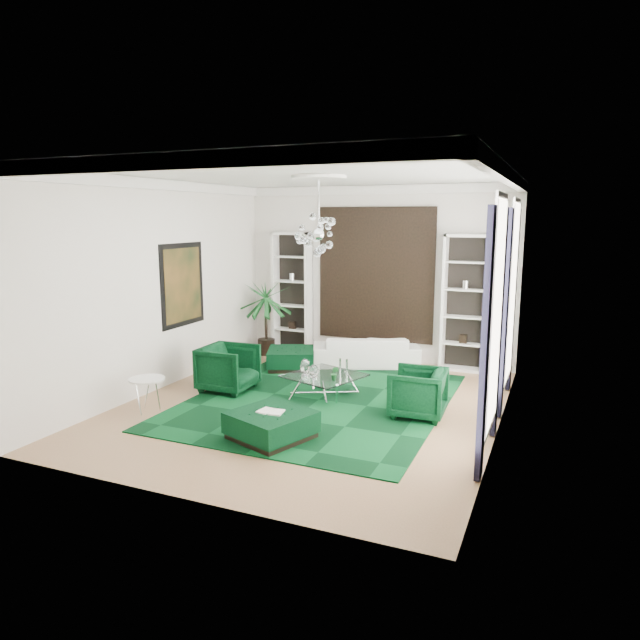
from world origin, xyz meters
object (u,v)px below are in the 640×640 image
at_px(palm, 266,308).
at_px(ottoman_front, 271,426).
at_px(armchair_right, 418,393).
at_px(coffee_table, 324,386).
at_px(armchair_left, 228,368).
at_px(sofa, 366,351).
at_px(side_table, 148,395).
at_px(ottoman_side, 291,359).

bearing_deg(palm, ottoman_front, -60.95).
bearing_deg(armchair_right, coffee_table, -104.07).
height_order(armchair_right, coffee_table, armchair_right).
relative_size(armchair_right, coffee_table, 0.74).
bearing_deg(ottoman_front, armchair_right, 45.83).
bearing_deg(coffee_table, armchair_left, -168.69).
bearing_deg(palm, coffee_table, -44.41).
bearing_deg(sofa, side_table, 37.19).
xyz_separation_m(sofa, ottoman_side, (-1.35, -0.85, -0.11)).
height_order(side_table, palm, palm).
bearing_deg(armchair_left, coffee_table, -79.81).
bearing_deg(side_table, sofa, 60.48).
bearing_deg(coffee_table, side_table, -141.79).
bearing_deg(sofa, palm, -25.63).
bearing_deg(sofa, ottoman_front, 67.36).
bearing_deg(palm, ottoman_side, -40.82).
bearing_deg(sofa, armchair_left, 33.27).
xyz_separation_m(armchair_left, palm, (-0.70, 2.75, 0.66)).
height_order(ottoman_side, ottoman_front, ottoman_side).
distance_m(armchair_left, ottoman_side, 1.86).
height_order(sofa, ottoman_side, sofa).
xyz_separation_m(armchair_left, coffee_table, (1.75, 0.35, -0.22)).
distance_m(coffee_table, side_table, 2.99).
distance_m(armchair_right, ottoman_front, 2.45).
height_order(ottoman_side, side_table, side_table).
bearing_deg(palm, armchair_right, -33.22).
height_order(sofa, armchair_left, armchair_left).
height_order(armchair_right, ottoman_side, armchair_right).
xyz_separation_m(sofa, coffee_table, (0.00, -2.30, -0.13)).
xyz_separation_m(ottoman_side, ottoman_front, (1.40, -3.55, -0.01)).
distance_m(armchair_left, armchair_right, 3.50).
xyz_separation_m(armchair_left, ottoman_side, (0.40, 1.80, -0.21)).
bearing_deg(ottoman_side, sofa, 32.20).
bearing_deg(ottoman_side, armchair_left, -102.53).
bearing_deg(coffee_table, armchair_right, -11.31).
relative_size(armchair_right, ottoman_front, 0.85).
height_order(coffee_table, ottoman_front, ottoman_front).
xyz_separation_m(sofa, side_table, (-2.35, -4.15, -0.05)).
height_order(sofa, armchair_right, armchair_right).
height_order(armchair_left, coffee_table, armchair_left).
relative_size(armchair_right, ottoman_side, 0.90).
bearing_deg(ottoman_side, coffee_table, -47.05).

